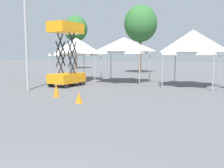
{
  "coord_description": "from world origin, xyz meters",
  "views": [
    {
      "loc": [
        2.53,
        -1.55,
        2.07
      ],
      "look_at": [
        -0.19,
        4.45,
        1.3
      ],
      "focal_mm": 40.51,
      "sensor_mm": 36.0,
      "label": 1
    }
  ],
  "objects_px": {
    "scissor_lift": "(67,67)",
    "traffic_cone_near_barrier": "(56,91)",
    "canopy_tent_behind_right": "(76,47)",
    "canopy_tent_left_of_center": "(124,46)",
    "tree_behind_tents_left": "(141,24)",
    "canopy_tent_far_right": "(193,42)",
    "tree_behind_tents_center": "(76,29)",
    "traffic_cone_lot_center": "(79,98)"
  },
  "relations": [
    {
      "from": "canopy_tent_far_right",
      "to": "traffic_cone_lot_center",
      "type": "xyz_separation_m",
      "value": [
        -3.68,
        -7.78,
        -2.61
      ]
    },
    {
      "from": "canopy_tent_left_of_center",
      "to": "canopy_tent_far_right",
      "type": "xyz_separation_m",
      "value": [
        4.93,
        -0.52,
        0.12
      ]
    },
    {
      "from": "canopy_tent_left_of_center",
      "to": "canopy_tent_far_right",
      "type": "bearing_deg",
      "value": -6.05
    },
    {
      "from": "scissor_lift",
      "to": "tree_behind_tents_center",
      "type": "xyz_separation_m",
      "value": [
        -10.29,
        17.36,
        4.46
      ]
    },
    {
      "from": "canopy_tent_behind_right",
      "to": "tree_behind_tents_left",
      "type": "height_order",
      "value": "tree_behind_tents_left"
    },
    {
      "from": "traffic_cone_lot_center",
      "to": "traffic_cone_near_barrier",
      "type": "distance_m",
      "value": 2.09
    },
    {
      "from": "canopy_tent_behind_right",
      "to": "canopy_tent_far_right",
      "type": "distance_m",
      "value": 9.08
    },
    {
      "from": "traffic_cone_lot_center",
      "to": "canopy_tent_behind_right",
      "type": "bearing_deg",
      "value": 122.82
    },
    {
      "from": "canopy_tent_far_right",
      "to": "tree_behind_tents_center",
      "type": "height_order",
      "value": "tree_behind_tents_center"
    },
    {
      "from": "canopy_tent_far_right",
      "to": "tree_behind_tents_left",
      "type": "height_order",
      "value": "tree_behind_tents_left"
    },
    {
      "from": "tree_behind_tents_left",
      "to": "canopy_tent_far_right",
      "type": "bearing_deg",
      "value": -55.85
    },
    {
      "from": "canopy_tent_far_right",
      "to": "traffic_cone_lot_center",
      "type": "distance_m",
      "value": 8.99
    },
    {
      "from": "canopy_tent_behind_right",
      "to": "traffic_cone_near_barrier",
      "type": "relative_size",
      "value": 5.41
    },
    {
      "from": "canopy_tent_left_of_center",
      "to": "traffic_cone_near_barrier",
      "type": "relative_size",
      "value": 5.77
    },
    {
      "from": "canopy_tent_behind_right",
      "to": "scissor_lift",
      "type": "height_order",
      "value": "scissor_lift"
    },
    {
      "from": "canopy_tent_far_right",
      "to": "tree_behind_tents_left",
      "type": "xyz_separation_m",
      "value": [
        -6.71,
        9.89,
        2.55
      ]
    },
    {
      "from": "canopy_tent_behind_right",
      "to": "tree_behind_tents_center",
      "type": "height_order",
      "value": "tree_behind_tents_center"
    },
    {
      "from": "canopy_tent_far_right",
      "to": "scissor_lift",
      "type": "distance_m",
      "value": 8.28
    },
    {
      "from": "scissor_lift",
      "to": "tree_behind_tents_left",
      "type": "bearing_deg",
      "value": 86.4
    },
    {
      "from": "canopy_tent_left_of_center",
      "to": "tree_behind_tents_left",
      "type": "height_order",
      "value": "tree_behind_tents_left"
    },
    {
      "from": "canopy_tent_behind_right",
      "to": "canopy_tent_left_of_center",
      "type": "height_order",
      "value": "canopy_tent_behind_right"
    },
    {
      "from": "canopy_tent_behind_right",
      "to": "scissor_lift",
      "type": "xyz_separation_m",
      "value": [
        1.53,
        -3.62,
        -1.44
      ]
    },
    {
      "from": "tree_behind_tents_center",
      "to": "traffic_cone_lot_center",
      "type": "xyz_separation_m",
      "value": [
        14.14,
        -22.08,
        -5.47
      ]
    },
    {
      "from": "canopy_tent_left_of_center",
      "to": "canopy_tent_far_right",
      "type": "distance_m",
      "value": 4.96
    },
    {
      "from": "canopy_tent_left_of_center",
      "to": "tree_behind_tents_left",
      "type": "xyz_separation_m",
      "value": [
        -1.78,
        9.37,
        2.67
      ]
    },
    {
      "from": "tree_behind_tents_left",
      "to": "tree_behind_tents_center",
      "type": "bearing_deg",
      "value": 158.34
    },
    {
      "from": "tree_behind_tents_left",
      "to": "tree_behind_tents_center",
      "type": "xyz_separation_m",
      "value": [
        -11.11,
        4.41,
        0.31
      ]
    },
    {
      "from": "tree_behind_tents_center",
      "to": "traffic_cone_near_barrier",
      "type": "relative_size",
      "value": 12.06
    },
    {
      "from": "scissor_lift",
      "to": "traffic_cone_lot_center",
      "type": "height_order",
      "value": "scissor_lift"
    },
    {
      "from": "canopy_tent_behind_right",
      "to": "canopy_tent_far_right",
      "type": "bearing_deg",
      "value": -3.55
    },
    {
      "from": "traffic_cone_lot_center",
      "to": "tree_behind_tents_left",
      "type": "bearing_deg",
      "value": 99.73
    },
    {
      "from": "tree_behind_tents_left",
      "to": "traffic_cone_lot_center",
      "type": "height_order",
      "value": "tree_behind_tents_left"
    },
    {
      "from": "scissor_lift",
      "to": "traffic_cone_near_barrier",
      "type": "xyz_separation_m",
      "value": [
        1.97,
        -3.79,
        -0.92
      ]
    },
    {
      "from": "canopy_tent_left_of_center",
      "to": "tree_behind_tents_center",
      "type": "bearing_deg",
      "value": 133.07
    },
    {
      "from": "canopy_tent_far_right",
      "to": "traffic_cone_near_barrier",
      "type": "xyz_separation_m",
      "value": [
        -5.55,
        -6.85,
        -2.53
      ]
    },
    {
      "from": "canopy_tent_far_right",
      "to": "tree_behind_tents_center",
      "type": "distance_m",
      "value": 23.02
    },
    {
      "from": "tree_behind_tents_left",
      "to": "traffic_cone_lot_center",
      "type": "xyz_separation_m",
      "value": [
        3.03,
        -17.67,
        -5.16
      ]
    },
    {
      "from": "scissor_lift",
      "to": "traffic_cone_near_barrier",
      "type": "relative_size",
      "value": 6.54
    },
    {
      "from": "canopy_tent_left_of_center",
      "to": "tree_behind_tents_center",
      "type": "relative_size",
      "value": 0.48
    },
    {
      "from": "tree_behind_tents_center",
      "to": "traffic_cone_near_barrier",
      "type": "distance_m",
      "value": 25.03
    },
    {
      "from": "scissor_lift",
      "to": "traffic_cone_lot_center",
      "type": "distance_m",
      "value": 6.17
    },
    {
      "from": "canopy_tent_left_of_center",
      "to": "tree_behind_tents_center",
      "type": "height_order",
      "value": "tree_behind_tents_center"
    }
  ]
}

